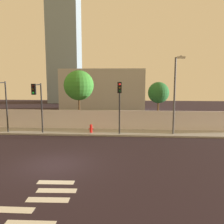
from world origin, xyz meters
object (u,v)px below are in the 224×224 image
object	(u,v)px
fire_hydrant	(91,128)
roadside_tree_leftmost	(79,85)
traffic_light_right	(37,97)
street_lamp_curbside	(175,89)
traffic_light_center	(0,96)
roadside_tree_midleft	(159,93)
traffic_light_left	(119,97)

from	to	relation	value
fire_hydrant	roadside_tree_leftmost	world-z (taller)	roadside_tree_leftmost
traffic_light_right	street_lamp_curbside	xyz separation A→B (m)	(11.73, 0.74, 0.67)
traffic_light_right	roadside_tree_leftmost	size ratio (longest dim) A/B	0.76
fire_hydrant	traffic_light_center	bearing A→B (deg)	-172.56
roadside_tree_leftmost	roadside_tree_midleft	bearing A→B (deg)	0.00
roadside_tree_leftmost	street_lamp_curbside	bearing A→B (deg)	-18.57
roadside_tree_midleft	traffic_light_left	bearing A→B (deg)	-136.53
traffic_light_left	roadside_tree_midleft	xyz separation A→B (m)	(3.67, 3.48, 0.12)
fire_hydrant	traffic_light_left	bearing A→B (deg)	-17.02
street_lamp_curbside	roadside_tree_midleft	xyz separation A→B (m)	(-1.05, 2.99, -0.48)
traffic_light_center	roadside_tree_leftmost	xyz separation A→B (m)	(6.11, 3.70, 0.78)
roadside_tree_leftmost	traffic_light_right	bearing A→B (deg)	-127.21
fire_hydrant	roadside_tree_midleft	distance (m)	7.45
roadside_tree_midleft	street_lamp_curbside	bearing A→B (deg)	-70.72
traffic_light_left	roadside_tree_midleft	bearing A→B (deg)	43.47
traffic_light_right	roadside_tree_leftmost	world-z (taller)	roadside_tree_leftmost
fire_hydrant	roadside_tree_midleft	xyz separation A→B (m)	(6.25, 2.69, 3.03)
traffic_light_right	fire_hydrant	size ratio (longest dim) A/B	5.76
street_lamp_curbside	roadside_tree_leftmost	distance (m)	9.39
fire_hydrant	roadside_tree_midleft	bearing A→B (deg)	23.27
fire_hydrant	traffic_light_right	bearing A→B (deg)	-166.73
traffic_light_right	traffic_light_left	bearing A→B (deg)	2.08
traffic_light_center	street_lamp_curbside	bearing A→B (deg)	2.70
traffic_light_left	roadside_tree_leftmost	bearing A→B (deg)	140.24
traffic_light_center	roadside_tree_midleft	size ratio (longest dim) A/B	0.99
street_lamp_curbside	roadside_tree_leftmost	size ratio (longest dim) A/B	1.14
traffic_light_center	roadside_tree_midleft	distance (m)	14.45
street_lamp_curbside	roadside_tree_leftmost	xyz separation A→B (m)	(-8.90, 2.99, 0.22)
traffic_light_left	fire_hydrant	distance (m)	3.97
roadside_tree_leftmost	fire_hydrant	bearing A→B (deg)	-59.27
roadside_tree_leftmost	roadside_tree_midleft	size ratio (longest dim) A/B	1.25
traffic_light_left	traffic_light_right	xyz separation A→B (m)	(-7.02, -0.26, -0.07)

